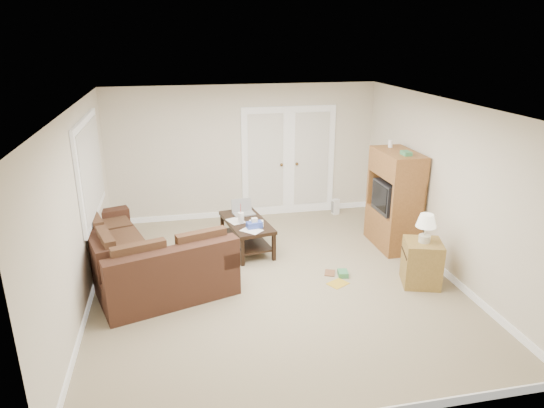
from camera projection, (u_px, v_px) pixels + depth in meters
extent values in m
plane|color=tan|center=(274.00, 281.00, 6.94)|extent=(5.50, 5.50, 0.00)
cube|color=white|center=(275.00, 105.00, 6.10)|extent=(5.00, 5.50, 0.02)
cube|color=beige|center=(79.00, 212.00, 6.04)|extent=(0.02, 5.50, 2.50)
cube|color=beige|center=(444.00, 188.00, 6.99)|extent=(0.02, 5.50, 2.50)
cube|color=beige|center=(244.00, 153.00, 9.06)|extent=(5.00, 0.02, 2.50)
cube|color=beige|center=(343.00, 305.00, 3.98)|extent=(5.00, 0.02, 2.50)
cube|color=white|center=(265.00, 164.00, 9.18)|extent=(0.90, 0.04, 2.13)
cube|color=white|center=(311.00, 161.00, 9.35)|extent=(0.90, 0.04, 2.13)
cube|color=white|center=(266.00, 161.00, 9.14)|extent=(0.68, 0.02, 1.80)
cube|color=white|center=(312.00, 159.00, 9.31)|extent=(0.68, 0.02, 1.80)
cube|color=white|center=(90.00, 168.00, 6.87)|extent=(0.04, 1.92, 1.42)
cube|color=white|center=(92.00, 168.00, 6.88)|extent=(0.02, 1.74, 1.24)
cube|color=#422519|center=(117.00, 257.00, 7.22)|extent=(1.50, 2.38, 0.41)
cube|color=#422519|center=(91.00, 236.00, 6.93)|extent=(0.89, 2.19, 0.42)
cube|color=#422519|center=(102.00, 217.00, 7.93)|extent=(0.90, 0.48, 0.21)
cube|color=#4F321F|center=(120.00, 240.00, 7.16)|extent=(1.19, 2.20, 0.12)
cube|color=#422519|center=(168.00, 282.00, 6.50)|extent=(1.92, 1.35, 0.41)
cube|color=#422519|center=(174.00, 264.00, 6.10)|extent=(1.73, 0.74, 0.42)
cube|color=#422519|center=(219.00, 250.00, 6.74)|extent=(0.48, 0.90, 0.21)
cube|color=#4F321F|center=(165.00, 262.00, 6.48)|extent=(1.74, 1.05, 0.12)
cube|color=black|center=(219.00, 242.00, 6.70)|extent=(0.53, 0.83, 0.03)
cube|color=#B01312|center=(213.00, 235.00, 6.87)|extent=(0.33, 0.20, 0.02)
cube|color=black|center=(246.00, 222.00, 7.84)|extent=(0.79, 1.29, 0.05)
cube|color=black|center=(247.00, 240.00, 7.94)|extent=(0.69, 1.19, 0.03)
cylinder|color=white|center=(241.00, 218.00, 7.72)|extent=(0.10, 0.10, 0.18)
cylinder|color=#B01312|center=(241.00, 208.00, 7.66)|extent=(0.01, 0.01, 0.15)
cube|color=#364CAF|center=(254.00, 225.00, 7.53)|extent=(0.26, 0.17, 0.10)
cube|color=white|center=(249.00, 223.00, 7.73)|extent=(0.50, 0.71, 0.00)
cube|color=brown|center=(392.00, 228.00, 8.04)|extent=(0.56, 1.01, 0.60)
cube|color=brown|center=(397.00, 164.00, 7.67)|extent=(0.56, 1.01, 0.40)
cube|color=black|center=(393.00, 197.00, 7.85)|extent=(0.49, 0.61, 0.50)
cube|color=black|center=(379.00, 197.00, 7.80)|extent=(0.02, 0.52, 0.40)
cube|color=#3D8654|center=(406.00, 153.00, 7.37)|extent=(0.12, 0.18, 0.06)
cylinder|color=white|center=(390.00, 144.00, 7.86)|extent=(0.07, 0.07, 0.12)
cube|color=olive|center=(422.00, 263.00, 6.78)|extent=(0.62, 0.62, 0.64)
cylinder|color=beige|center=(424.00, 239.00, 6.65)|extent=(0.16, 0.16, 0.10)
cylinder|color=beige|center=(425.00, 231.00, 6.61)|extent=(0.03, 0.03, 0.14)
cone|color=beige|center=(426.00, 220.00, 6.56)|extent=(0.28, 0.28, 0.18)
cube|color=white|center=(336.00, 207.00, 9.48)|extent=(0.14, 0.12, 0.31)
cube|color=gold|center=(338.00, 284.00, 6.87)|extent=(0.34, 0.32, 0.01)
cube|color=#3D8654|center=(343.00, 273.00, 7.09)|extent=(0.17, 0.21, 0.07)
imported|color=brown|center=(325.00, 272.00, 7.18)|extent=(0.21, 0.24, 0.02)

